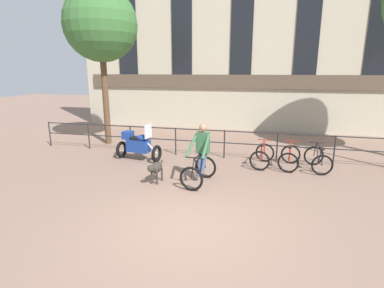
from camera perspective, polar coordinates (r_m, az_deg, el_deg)
ground_plane at (r=6.48m, az=-0.63°, el=-15.40°), size 60.00×60.00×0.00m
canal_railing at (r=11.04m, az=6.20°, el=0.90°), size 15.05×0.05×1.05m
building_facade at (r=16.64m, az=9.59°, el=20.49°), size 18.00×0.72×10.34m
cyclist_with_bike at (r=8.54m, az=1.65°, el=-2.49°), size 0.85×1.26×1.70m
dog at (r=8.66m, az=-6.93°, el=-4.62°), size 0.30×0.91×0.63m
parked_motorcycle at (r=10.94m, az=-10.24°, el=-0.15°), size 1.68×0.86×1.35m
parked_bicycle_near_lamp at (r=10.40m, az=13.24°, el=-2.20°), size 0.81×1.19×0.86m
parked_bicycle_mid_left at (r=10.43m, az=18.07°, el=-2.47°), size 0.80×1.19×0.86m
parked_bicycle_mid_right at (r=10.54m, az=22.85°, el=-2.73°), size 0.77×1.17×0.86m
tree_canalside_left at (r=13.61m, az=-17.01°, el=20.84°), size 3.00×3.00×6.49m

